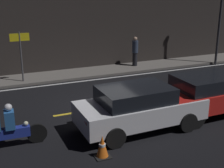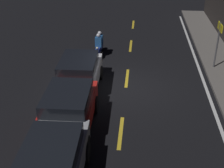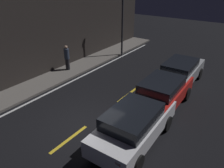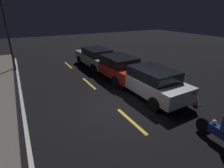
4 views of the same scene
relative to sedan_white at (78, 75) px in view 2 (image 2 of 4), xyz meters
The scene contains 11 objects.
ground_plane 2.32m from the sedan_white, 101.80° to the left, with size 56.00×56.00×0.00m, color black.
lane_dash_a 10.69m from the sedan_white, 168.47° to the left, with size 2.00×0.14×0.01m.
lane_dash_b 6.37m from the sedan_white, 160.28° to the left, with size 2.00×0.14×0.01m.
lane_dash_c 2.69m from the sedan_white, 124.14° to the left, with size 2.00×0.14×0.01m.
lane_dash_d 3.81m from the sedan_white, 34.90° to the left, with size 2.00×0.14×0.01m.
lane_solid_kerb 5.93m from the sedan_white, 94.34° to the left, with size 25.20×0.14×0.01m.
sedan_white is the anchor object (origin of this frame).
taxi_red 3.01m from the sedan_white, ahead, with size 4.24×1.99×1.50m.
motorcycle 4.25m from the sedan_white, behind, with size 2.32×0.39×1.38m.
traffic_cone_near 2.20m from the sedan_white, 145.60° to the right, with size 0.44×0.44×0.66m.
shop_sign 7.29m from the sedan_white, 113.91° to the left, with size 0.90×0.08×2.40m.
Camera 2 is at (12.82, 0.56, 6.94)m, focal length 50.00 mm.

